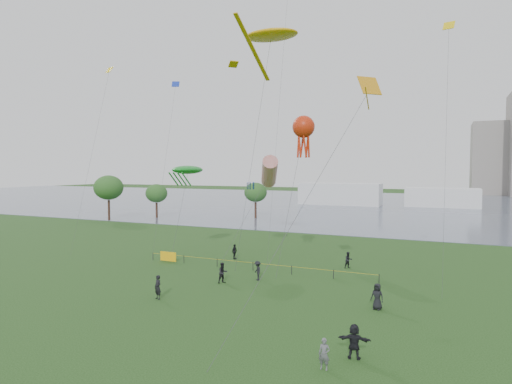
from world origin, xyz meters
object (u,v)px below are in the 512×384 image
at_px(fence, 199,259).
at_px(kite_flyer, 324,354).
at_px(kite_stingray, 271,36).
at_px(kite_octopus, 304,128).

distance_m(fence, kite_flyer, 24.99).
height_order(kite_stingray, kite_octopus, kite_stingray).
xyz_separation_m(fence, kite_stingray, (7.58, 0.89, 22.14)).
bearing_deg(kite_stingray, fence, 173.85).
distance_m(kite_flyer, kite_octopus, 23.68).
xyz_separation_m(fence, kite_octopus, (10.88, 1.02, 13.26)).
relative_size(fence, kite_flyer, 15.35).
xyz_separation_m(kite_stingray, kite_octopus, (3.31, 0.13, -8.87)).
relative_size(fence, kite_stingray, 1.04).
height_order(kite_flyer, kite_stingray, kite_stingray).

